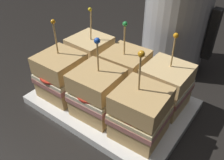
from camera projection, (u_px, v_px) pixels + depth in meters
ground_plane at (112, 105)px, 0.54m from camera, size 6.00×6.00×0.00m
serving_platter at (112, 102)px, 0.53m from camera, size 0.33×0.23×0.02m
sandwich_front_left at (61, 75)px, 0.52m from camera, size 0.09×0.09×0.17m
sandwich_front_center at (96, 92)px, 0.47m from camera, size 0.09×0.09×0.17m
sandwich_front_right at (140, 114)px, 0.42m from camera, size 0.09×0.09×0.17m
sandwich_back_left at (90, 57)px, 0.58m from camera, size 0.09×0.09×0.17m
sandwich_back_center at (125, 71)px, 0.53m from camera, size 0.09×0.09×0.17m
sandwich_back_right at (165, 87)px, 0.49m from camera, size 0.09×0.09×0.17m
kettle_steel at (175, 27)px, 0.62m from camera, size 0.19×0.16×0.24m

